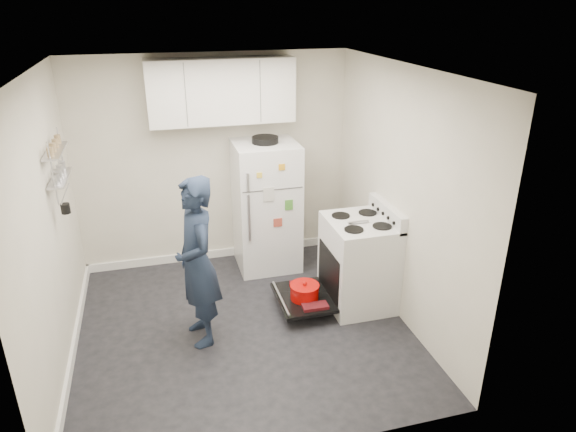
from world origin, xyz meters
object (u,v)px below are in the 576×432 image
object	(u,v)px
open_oven_door	(304,295)
refrigerator	(266,206)
electric_range	(357,263)
person	(197,263)

from	to	relation	value
open_oven_door	refrigerator	xyz separation A→B (m)	(-0.14, 1.12, 0.58)
open_oven_door	refrigerator	size ratio (longest dim) A/B	0.44
electric_range	open_oven_door	bearing A→B (deg)	-178.33
electric_range	open_oven_door	world-z (taller)	electric_range
refrigerator	person	distance (m)	1.61
electric_range	open_oven_door	distance (m)	0.65
person	electric_range	bearing A→B (deg)	87.43
electric_range	open_oven_door	size ratio (longest dim) A/B	1.57
electric_range	refrigerator	world-z (taller)	refrigerator
open_oven_door	person	bearing A→B (deg)	-170.44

